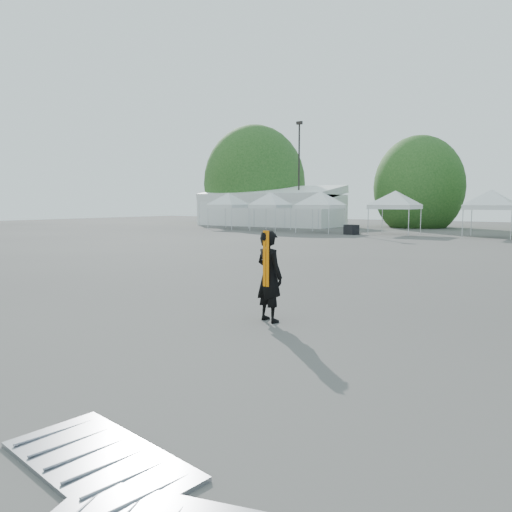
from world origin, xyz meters
The scene contains 13 objects.
ground centered at (0.00, 0.00, 0.00)m, with size 120.00×120.00×0.00m, color #474442.
marquee centered at (-22.00, 35.00, 1.97)m, with size 15.00×6.25×4.23m.
light_pole_west centered at (-18.00, 34.00, 5.77)m, with size 0.60×0.25×10.30m.
tree_far_w centered at (-26.00, 38.00, 4.54)m, with size 4.80×4.80×7.30m.
tree_mid_w centered at (-8.00, 40.00, 3.93)m, with size 4.16×4.16×6.33m.
tent_a centered at (-22.01, 27.76, 3.06)m, with size 4.13×4.13×3.88m.
tent_b centered at (-17.14, 27.40, 3.06)m, with size 3.96×3.96×3.88m.
tent_c centered at (-12.11, 27.01, 3.06)m, with size 4.39×4.39×3.88m.
tent_d centered at (-6.34, 28.13, 3.06)m, with size 4.63×4.63×3.88m.
tent_e centered at (0.36, 28.20, 3.06)m, with size 4.53×4.53×3.88m.
man centered at (0.83, -1.14, 0.93)m, with size 0.78×0.63×1.86m.
barrier_mid centered at (2.51, -6.71, 0.03)m, with size 2.11×1.29×0.06m.
crate_west centered at (-8.95, 25.94, 0.37)m, with size 0.96×0.75×0.75m, color black.
Camera 1 is at (6.16, -9.54, 2.40)m, focal length 35.00 mm.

